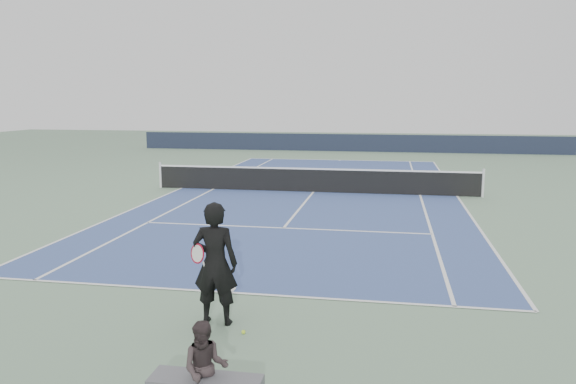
% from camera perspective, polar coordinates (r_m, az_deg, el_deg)
% --- Properties ---
extents(ground, '(80.00, 80.00, 0.00)m').
position_cam_1_polar(ground, '(22.20, 2.61, -0.02)').
color(ground, slate).
extents(court_surface, '(10.97, 23.77, 0.01)m').
position_cam_1_polar(court_surface, '(22.20, 2.61, -0.00)').
color(court_surface, '#394F88').
rests_on(court_surface, ground).
extents(tennis_net, '(12.90, 0.10, 1.07)m').
position_cam_1_polar(tennis_net, '(22.13, 2.62, 1.27)').
color(tennis_net, silver).
rests_on(tennis_net, ground).
extents(windscreen_far, '(30.00, 0.25, 1.20)m').
position_cam_1_polar(windscreen_far, '(39.82, 6.05, 5.00)').
color(windscreen_far, black).
rests_on(windscreen_far, ground).
extents(tennis_player, '(0.84, 0.56, 2.03)m').
position_cam_1_polar(tennis_player, '(9.22, -7.41, -7.20)').
color(tennis_player, black).
rests_on(tennis_player, ground).
extents(tennis_ball, '(0.06, 0.06, 0.06)m').
position_cam_1_polar(tennis_ball, '(9.09, -4.55, -13.99)').
color(tennis_ball, '#C0E42E').
rests_on(tennis_ball, ground).
extents(spectator_bench, '(1.39, 0.72, 1.13)m').
position_cam_1_polar(spectator_bench, '(6.99, -8.37, -18.43)').
color(spectator_bench, '#59595E').
rests_on(spectator_bench, ground).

